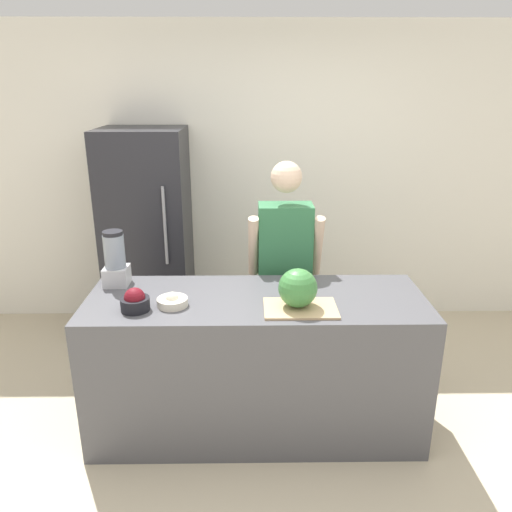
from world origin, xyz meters
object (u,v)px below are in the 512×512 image
object	(u,v)px
person	(284,273)
bowl_cherries	(135,301)
refrigerator	(148,236)
blender	(115,261)
bowl_cream	(172,301)
watermelon	(298,288)

from	to	relation	value
person	bowl_cherries	bearing A→B (deg)	-140.60
refrigerator	person	world-z (taller)	refrigerator
person	blender	distance (m)	1.16
person	bowl_cream	xyz separation A→B (m)	(-0.69, -0.68, 0.09)
person	bowl_cream	distance (m)	0.97
bowl_cherries	bowl_cream	xyz separation A→B (m)	(0.20, 0.05, -0.03)
watermelon	blender	size ratio (longest dim) A/B	0.62
watermelon	bowl_cherries	world-z (taller)	watermelon
bowl_cream	refrigerator	bearing A→B (deg)	106.16
person	watermelon	distance (m)	0.74
bowl_cherries	watermelon	bearing A→B (deg)	0.77
watermelon	bowl_cherries	size ratio (longest dim) A/B	1.35
person	watermelon	size ratio (longest dim) A/B	7.35
refrigerator	bowl_cherries	distance (m)	1.50
person	bowl_cherries	distance (m)	1.16
bowl_cherries	bowl_cream	distance (m)	0.21
refrigerator	bowl_cherries	xyz separation A→B (m)	(0.21, -1.49, 0.07)
refrigerator	bowl_cherries	bearing A→B (deg)	-81.77
person	bowl_cherries	xyz separation A→B (m)	(-0.89, -0.73, 0.12)
person	bowl_cherries	world-z (taller)	person
refrigerator	bowl_cherries	world-z (taller)	refrigerator
watermelon	bowl_cream	size ratio (longest dim) A/B	1.26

